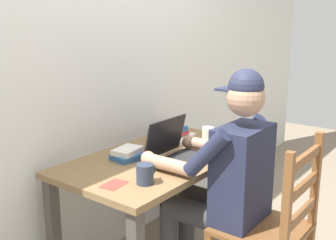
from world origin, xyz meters
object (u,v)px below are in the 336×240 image
object	(u,v)px
wooden_chair	(272,230)
book_stack_main	(127,154)
book_stack_side	(171,132)
coffee_mug_dark	(145,174)
landscape_photo_print	(114,185)
seated_person	(224,175)
laptop	(177,151)
desk	(162,172)
coffee_mug_white	(208,134)
computer_mouse	(211,149)

from	to	relation	value
wooden_chair	book_stack_main	xyz separation A→B (m)	(-0.16, 0.82, 0.27)
wooden_chair	book_stack_side	distance (m)	0.97
coffee_mug_dark	landscape_photo_print	xyz separation A→B (m)	(-0.10, 0.11, -0.05)
seated_person	laptop	size ratio (longest dim) A/B	3.82
desk	coffee_mug_white	world-z (taller)	coffee_mug_white
seated_person	landscape_photo_print	size ratio (longest dim) A/B	9.69
seated_person	book_stack_main	size ratio (longest dim) A/B	6.55
book_stack_side	coffee_mug_white	bearing A→B (deg)	-67.05
computer_mouse	desk	bearing A→B (deg)	138.13
wooden_chair	book_stack_side	bearing A→B (deg)	69.62
coffee_mug_white	seated_person	bearing A→B (deg)	-139.58
coffee_mug_dark	computer_mouse	bearing A→B (deg)	-0.04
desk	book_stack_main	bearing A→B (deg)	146.05
laptop	coffee_mug_white	bearing A→B (deg)	7.51
book_stack_side	computer_mouse	bearing A→B (deg)	-102.94
computer_mouse	laptop	bearing A→B (deg)	161.19
desk	seated_person	xyz separation A→B (m)	(-0.01, -0.42, 0.09)
computer_mouse	coffee_mug_white	distance (m)	0.23
book_stack_main	landscape_photo_print	distance (m)	0.38
coffee_mug_white	computer_mouse	bearing A→B (deg)	-142.91
book_stack_side	landscape_photo_print	distance (m)	0.84
laptop	coffee_mug_white	distance (m)	0.42
desk	seated_person	world-z (taller)	seated_person
seated_person	laptop	xyz separation A→B (m)	(-0.00, 0.30, 0.07)
seated_person	coffee_mug_white	bearing A→B (deg)	40.42
coffee_mug_dark	book_stack_main	bearing A→B (deg)	55.74
desk	coffee_mug_white	size ratio (longest dim) A/B	10.79
wooden_chair	computer_mouse	world-z (taller)	wooden_chair
book_stack_main	seated_person	bearing A→B (deg)	-73.68
desk	book_stack_side	distance (m)	0.38
seated_person	book_stack_side	world-z (taller)	seated_person
coffee_mug_white	book_stack_side	xyz separation A→B (m)	(-0.10, 0.23, -0.00)
wooden_chair	seated_person	bearing A→B (deg)	90.00
desk	book_stack_side	xyz separation A→B (m)	(0.31, 0.16, 0.15)
book_stack_main	landscape_photo_print	size ratio (longest dim) A/B	1.48
landscape_photo_print	seated_person	bearing A→B (deg)	-43.67
book_stack_side	wooden_chair	bearing A→B (deg)	-110.38
laptop	coffee_mug_white	xyz separation A→B (m)	(0.42, 0.06, -0.01)
landscape_photo_print	wooden_chair	bearing A→B (deg)	-61.03
computer_mouse	coffee_mug_dark	world-z (taller)	coffee_mug_dark
coffee_mug_dark	coffee_mug_white	bearing A→B (deg)	9.75
desk	landscape_photo_print	xyz separation A→B (m)	(-0.49, -0.09, 0.11)
laptop	landscape_photo_print	bearing A→B (deg)	176.46
wooden_chair	laptop	bearing A→B (deg)	90.01
desk	coffee_mug_white	xyz separation A→B (m)	(0.41, -0.07, 0.15)
seated_person	book_stack_side	bearing A→B (deg)	61.16
coffee_mug_white	book_stack_main	size ratio (longest dim) A/B	0.60
laptop	coffee_mug_dark	world-z (taller)	laptop
desk	book_stack_side	size ratio (longest dim) A/B	5.82
laptop	computer_mouse	bearing A→B (deg)	-18.81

